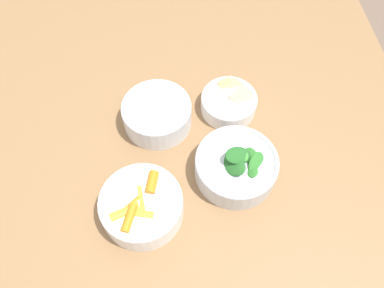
{
  "coord_description": "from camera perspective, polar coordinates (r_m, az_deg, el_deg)",
  "views": [
    {
      "loc": [
        -0.38,
        0.02,
        1.46
      ],
      "look_at": [
        0.02,
        -0.01,
        0.79
      ],
      "focal_mm": 35.0,
      "sensor_mm": 36.0,
      "label": 1
    }
  ],
  "objects": [
    {
      "name": "bowl_carrots",
      "position": [
        0.72,
        -7.74,
        -9.33
      ],
      "size": [
        0.16,
        0.16,
        0.07
      ],
      "color": "white",
      "rests_on": "dining_table"
    },
    {
      "name": "bowl_greens",
      "position": [
        0.76,
        6.77,
        -3.32
      ],
      "size": [
        0.17,
        0.17,
        0.09
      ],
      "color": "silver",
      "rests_on": "dining_table"
    },
    {
      "name": "dining_table",
      "position": [
        0.88,
        -0.77,
        -5.62
      ],
      "size": [
        1.28,
        1.06,
        0.76
      ],
      "color": "olive",
      "rests_on": "ground_plane"
    },
    {
      "name": "bowl_cookies",
      "position": [
        0.85,
        5.69,
        6.38
      ],
      "size": [
        0.13,
        0.13,
        0.05
      ],
      "color": "white",
      "rests_on": "dining_table"
    },
    {
      "name": "bowl_beans_hotdog",
      "position": [
        0.83,
        -5.34,
        4.51
      ],
      "size": [
        0.15,
        0.15,
        0.06
      ],
      "color": "silver",
      "rests_on": "dining_table"
    },
    {
      "name": "ground_plane",
      "position": [
        1.51,
        -0.47,
        -16.57
      ],
      "size": [
        10.0,
        10.0,
        0.0
      ],
      "primitive_type": "plane",
      "color": "brown"
    }
  ]
}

